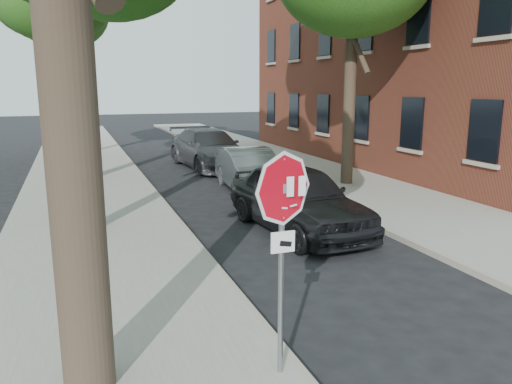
{
  "coord_description": "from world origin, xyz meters",
  "views": [
    {
      "loc": [
        -2.78,
        -4.86,
        3.4
      ],
      "look_at": [
        -0.6,
        1.09,
        2.05
      ],
      "focal_mm": 35.0,
      "sensor_mm": 36.0,
      "label": 1
    }
  ],
  "objects_px": {
    "stop_sign": "(283,222)",
    "tree_far": "(65,2)",
    "car_b": "(250,170)",
    "car_c": "(209,149)",
    "car_a": "(298,198)"
  },
  "relations": [
    {
      "from": "stop_sign",
      "to": "car_a",
      "type": "height_order",
      "value": "stop_sign"
    },
    {
      "from": "tree_far",
      "to": "car_b",
      "type": "xyz_separation_m",
      "value": [
        5.32,
        -10.7,
        -6.51
      ]
    },
    {
      "from": "car_c",
      "to": "stop_sign",
      "type": "bearing_deg",
      "value": -106.53
    },
    {
      "from": "car_b",
      "to": "car_c",
      "type": "height_order",
      "value": "car_c"
    },
    {
      "from": "tree_far",
      "to": "car_c",
      "type": "bearing_deg",
      "value": -45.81
    },
    {
      "from": "car_a",
      "to": "car_c",
      "type": "bearing_deg",
      "value": 82.21
    },
    {
      "from": "stop_sign",
      "to": "car_a",
      "type": "relative_size",
      "value": 0.55
    },
    {
      "from": "tree_far",
      "to": "car_a",
      "type": "bearing_deg",
      "value": -72.61
    },
    {
      "from": "stop_sign",
      "to": "tree_far",
      "type": "distance_m",
      "value": 21.88
    },
    {
      "from": "car_b",
      "to": "car_c",
      "type": "bearing_deg",
      "value": 93.36
    },
    {
      "from": "stop_sign",
      "to": "car_a",
      "type": "distance_m",
      "value": 6.43
    },
    {
      "from": "tree_far",
      "to": "car_b",
      "type": "bearing_deg",
      "value": -63.55
    },
    {
      "from": "tree_far",
      "to": "car_b",
      "type": "height_order",
      "value": "tree_far"
    },
    {
      "from": "car_a",
      "to": "car_c",
      "type": "relative_size",
      "value": 0.84
    },
    {
      "from": "stop_sign",
      "to": "tree_far",
      "type": "bearing_deg",
      "value": 95.46
    }
  ]
}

